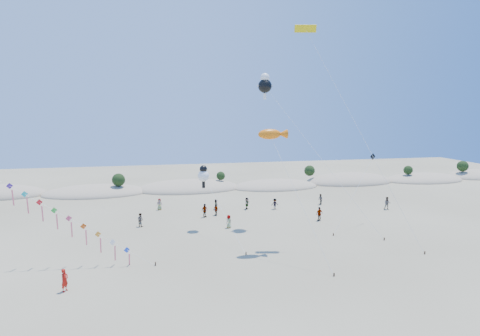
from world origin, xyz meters
name	(u,v)px	position (x,y,z in m)	size (l,w,h in m)	color
ground	(240,307)	(0.00, 0.00, 0.00)	(160.00, 160.00, 0.00)	#7A6F54
dune_ridge	(194,188)	(1.06, 45.14, 0.11)	(145.30, 11.49, 5.57)	tan
fish_kite	(273,134)	(5.98, 12.16, 11.82)	(4.71, 9.03, 12.38)	#3F2D1E
cartoon_kite_low	(203,175)	(-0.16, 20.33, 6.62)	(3.70, 10.69, 7.75)	#3F2D1E
cartoon_kite_high	(265,85)	(7.75, 21.67, 17.37)	(12.07, 10.99, 18.77)	#3F2D1E
parafoil_kite	(308,33)	(10.55, 15.02, 22.40)	(11.18, 8.88, 23.29)	#3F2D1E
dark_kite	(362,178)	(19.35, 18.05, 5.89)	(8.15, 5.55, 8.80)	#3F2D1E
flyer_foreground	(65,280)	(-13.03, 5.48, 0.92)	(0.67, 0.44, 1.84)	#AB140D
beachgoers	(255,207)	(7.62, 25.92, 0.84)	(35.73, 11.61, 1.84)	slate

